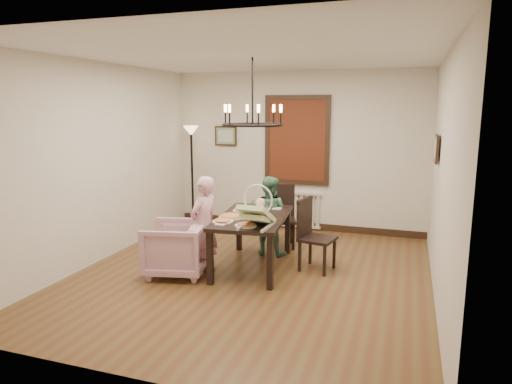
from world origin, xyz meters
The scene contains 17 objects.
room_shell centered at (0.00, 0.37, 1.40)m, with size 4.51×5.00×2.81m.
dining_table centered at (-0.08, 0.29, 0.65)m, with size 1.04×1.64×0.73m.
chair_far centered at (0.05, 1.32, 0.49)m, with size 0.43×0.43×0.98m, color black, non-canonical shape.
chair_right centered at (0.78, 0.48, 0.49)m, with size 0.43×0.43×0.98m, color black, non-canonical shape.
armchair centered at (-0.95, -0.27, 0.35)m, with size 0.75×0.77×0.70m, color #C496AC.
elderly_woman centered at (-0.63, -0.08, 0.54)m, with size 0.39×0.26×1.08m, color #D395A7.
seated_man centered at (-0.05, 0.93, 0.49)m, with size 0.48×0.37×0.98m, color #4B7F60.
baby_bouncer centered at (0.16, -0.24, 0.91)m, with size 0.40×0.55×0.36m, color beige, non-canonical shape.
salad_bowl centered at (-0.24, 0.34, 0.77)m, with size 0.31×0.31×0.08m, color white.
pizza_platter centered at (-0.31, 0.09, 0.75)m, with size 0.33×0.33×0.04m, color tan.
drinking_glass centered at (-0.07, 0.46, 0.80)m, with size 0.07×0.07×0.15m, color silver.
window_blinds centered at (0.00, 2.46, 1.60)m, with size 1.00×0.03×1.40m, color #592611.
radiator centered at (0.00, 2.48, 0.35)m, with size 0.92×0.12×0.62m, color silver, non-canonical shape.
picture_back centered at (-1.35, 2.47, 1.65)m, with size 0.42×0.03×0.36m, color black.
picture_right centered at (2.21, 0.90, 1.65)m, with size 0.42×0.03×0.36m, color black.
floor_lamp centered at (-1.90, 2.15, 0.90)m, with size 0.30×0.30×1.80m, color black, non-canonical shape.
chandelier centered at (-0.08, 0.29, 1.95)m, with size 0.80×0.80×0.04m, color black.
Camera 1 is at (1.87, -5.38, 2.18)m, focal length 32.00 mm.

